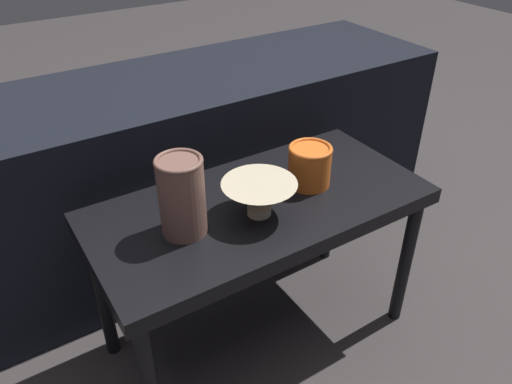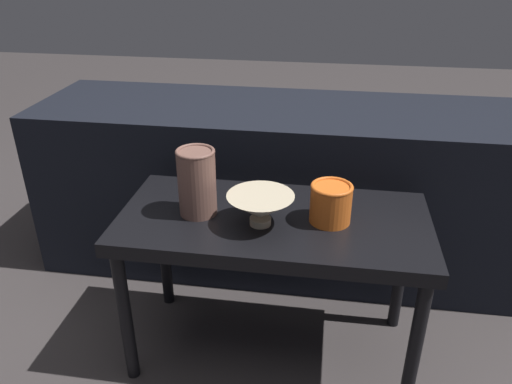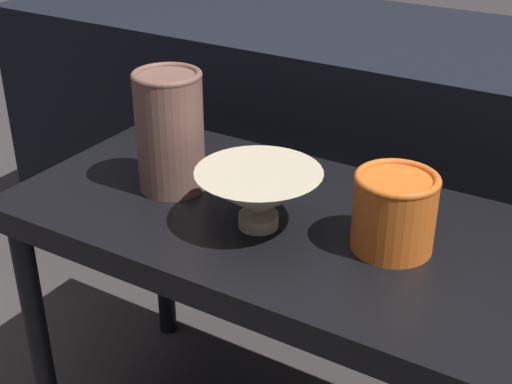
% 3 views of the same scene
% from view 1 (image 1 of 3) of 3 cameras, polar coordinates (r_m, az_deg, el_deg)
% --- Properties ---
extents(ground_plane, '(8.00, 8.00, 0.00)m').
position_cam_1_polar(ground_plane, '(1.53, 0.35, -15.65)').
color(ground_plane, '#383333').
extents(table, '(0.84, 0.41, 0.47)m').
position_cam_1_polar(table, '(1.25, 0.41, -3.03)').
color(table, black).
rests_on(table, ground_plane).
extents(couch_backdrop, '(1.82, 0.50, 0.61)m').
position_cam_1_polar(couch_backdrop, '(1.69, -9.04, 2.72)').
color(couch_backdrop, black).
rests_on(couch_backdrop, ground_plane).
extents(bowl, '(0.18, 0.18, 0.08)m').
position_cam_1_polar(bowl, '(1.15, 0.38, -0.43)').
color(bowl, '#C1B293').
rests_on(bowl, table).
extents(vase_textured_left, '(0.10, 0.10, 0.19)m').
position_cam_1_polar(vase_textured_left, '(1.08, -8.49, -0.39)').
color(vase_textured_left, brown).
rests_on(vase_textured_left, table).
extents(vase_colorful_right, '(0.11, 0.11, 0.11)m').
position_cam_1_polar(vase_colorful_right, '(1.26, 6.25, 3.05)').
color(vase_colorful_right, orange).
rests_on(vase_colorful_right, table).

